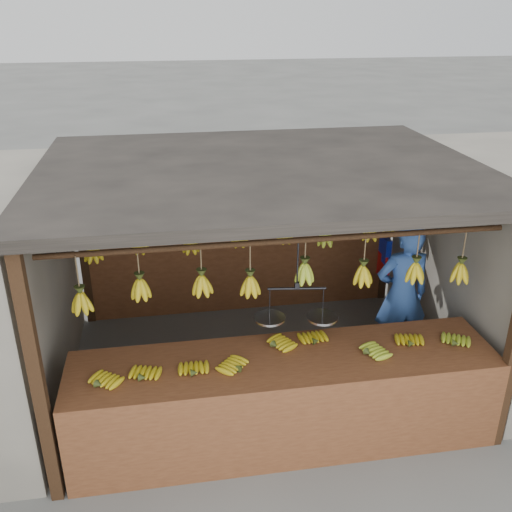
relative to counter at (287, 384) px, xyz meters
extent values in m
plane|color=#5B5B57|center=(-0.03, 1.24, -0.72)|extent=(80.00, 80.00, 0.00)
cube|color=black|center=(-2.03, -0.26, 0.43)|extent=(0.10, 0.10, 2.30)
cube|color=black|center=(-2.03, 2.74, 0.43)|extent=(0.10, 0.10, 2.30)
cube|color=black|center=(1.97, 2.74, 0.43)|extent=(0.10, 0.10, 2.30)
cube|color=black|center=(-0.03, 1.24, 1.63)|extent=(4.30, 3.30, 0.10)
cylinder|color=black|center=(-0.03, 0.24, 1.28)|extent=(4.00, 0.05, 0.05)
cylinder|color=black|center=(-0.03, 1.24, 1.28)|extent=(4.00, 0.05, 0.05)
cylinder|color=black|center=(-0.03, 2.24, 1.28)|extent=(4.00, 0.05, 0.05)
cube|color=brown|center=(-0.03, 2.74, 0.18)|extent=(4.00, 0.06, 1.80)
cube|color=brown|center=(0.00, 0.14, 0.14)|extent=(3.89, 0.87, 0.08)
cube|color=brown|center=(0.00, -0.29, -0.27)|extent=(3.89, 0.04, 0.90)
cube|color=black|center=(-1.85, -0.24, -0.31)|extent=(0.07, 0.07, 0.82)
cube|color=black|center=(1.85, -0.24, -0.31)|extent=(0.07, 0.07, 0.82)
cube|color=black|center=(-1.85, 0.52, -0.31)|extent=(0.07, 0.07, 0.82)
cube|color=black|center=(1.85, 0.52, -0.31)|extent=(0.07, 0.07, 0.82)
ellipsoid|color=#AF9512|center=(-1.61, -0.05, 0.21)|extent=(0.29, 0.30, 0.06)
ellipsoid|color=#AF9512|center=(-1.26, -0.01, 0.21)|extent=(0.24, 0.28, 0.06)
ellipsoid|color=#AF9512|center=(-0.82, -0.01, 0.21)|extent=(0.19, 0.24, 0.06)
ellipsoid|color=#AF9512|center=(-0.42, 0.00, 0.21)|extent=(0.30, 0.30, 0.06)
ellipsoid|color=#AF9512|center=(-0.06, 0.30, 0.21)|extent=(0.30, 0.27, 0.06)
ellipsoid|color=#AF9512|center=(0.33, 0.30, 0.21)|extent=(0.20, 0.25, 0.06)
ellipsoid|color=#92A523|center=(0.75, 0.04, 0.21)|extent=(0.29, 0.25, 0.06)
ellipsoid|color=#AF9512|center=(1.20, 0.12, 0.21)|extent=(0.22, 0.27, 0.06)
ellipsoid|color=#92A523|center=(1.61, 0.05, 0.21)|extent=(0.28, 0.30, 0.06)
ellipsoid|color=#AF9512|center=(-1.70, 0.21, 0.86)|extent=(0.16, 0.16, 0.28)
ellipsoid|color=#AF9512|center=(-1.22, 0.29, 0.91)|extent=(0.16, 0.16, 0.28)
ellipsoid|color=#AF9512|center=(-0.71, 0.27, 0.91)|extent=(0.16, 0.16, 0.28)
ellipsoid|color=#AF9512|center=(-0.29, 0.24, 0.88)|extent=(0.16, 0.16, 0.28)
ellipsoid|color=#92A523|center=(0.19, 0.26, 0.96)|extent=(0.16, 0.16, 0.28)
ellipsoid|color=#AF9512|center=(0.72, 0.25, 0.90)|extent=(0.16, 0.16, 0.28)
ellipsoid|color=#AF9512|center=(1.18, 0.19, 0.92)|extent=(0.16, 0.16, 0.28)
ellipsoid|color=#AF9512|center=(1.64, 0.23, 0.86)|extent=(0.16, 0.16, 0.28)
ellipsoid|color=#AF9512|center=(-1.70, 1.20, 0.88)|extent=(0.16, 0.16, 0.28)
ellipsoid|color=#AF9512|center=(-1.25, 1.28, 0.91)|extent=(0.16, 0.16, 0.28)
ellipsoid|color=#AF9512|center=(-0.74, 1.28, 0.87)|extent=(0.16, 0.16, 0.28)
ellipsoid|color=#AF9512|center=(-0.26, 1.19, 0.95)|extent=(0.16, 0.16, 0.28)
ellipsoid|color=#AF9512|center=(0.23, 1.28, 0.92)|extent=(0.16, 0.16, 0.28)
ellipsoid|color=#92A523|center=(0.66, 1.27, 0.86)|extent=(0.16, 0.16, 0.28)
ellipsoid|color=#AF9512|center=(1.15, 1.27, 0.89)|extent=(0.16, 0.16, 0.28)
ellipsoid|color=#92A523|center=(1.63, 1.28, 0.90)|extent=(0.16, 0.16, 0.28)
ellipsoid|color=#AF9512|center=(-1.73, 2.27, 0.94)|extent=(0.16, 0.16, 0.28)
ellipsoid|color=#AF9512|center=(-1.22, 2.20, 0.91)|extent=(0.16, 0.16, 0.28)
ellipsoid|color=#92A523|center=(-0.76, 2.22, 0.89)|extent=(0.16, 0.16, 0.28)
ellipsoid|color=#AF9512|center=(-0.23, 2.27, 0.89)|extent=(0.16, 0.16, 0.28)
ellipsoid|color=#92A523|center=(0.20, 2.25, 0.85)|extent=(0.16, 0.16, 0.28)
ellipsoid|color=#AF9512|center=(0.71, 2.26, 0.92)|extent=(0.16, 0.16, 0.28)
ellipsoid|color=#AF9512|center=(1.14, 2.28, 0.92)|extent=(0.16, 0.16, 0.28)
ellipsoid|color=#AF9512|center=(1.66, 2.21, 0.86)|extent=(0.16, 0.16, 0.28)
cylinder|color=black|center=(0.12, 0.24, 1.05)|extent=(0.02, 0.02, 0.46)
cylinder|color=black|center=(0.12, 0.24, 0.82)|extent=(0.51, 0.09, 0.02)
cylinder|color=silver|center=(-0.12, 0.27, 0.52)|extent=(0.28, 0.28, 0.02)
cylinder|color=silver|center=(0.35, 0.21, 0.52)|extent=(0.28, 0.28, 0.02)
imported|color=#3359A5|center=(1.57, 1.21, 0.13)|extent=(0.62, 0.41, 1.70)
cube|color=#199926|center=(1.91, 2.59, 0.77)|extent=(0.08, 0.26, 0.34)
cube|color=yellow|center=(1.91, 2.59, 0.49)|extent=(0.08, 0.26, 0.34)
cube|color=#1426BF|center=(1.91, 2.59, 0.08)|extent=(0.08, 0.26, 0.34)
cube|color=red|center=(1.91, 2.59, -0.15)|extent=(0.08, 0.26, 0.34)
camera|label=1|loc=(-0.97, -4.09, 3.10)|focal=40.00mm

